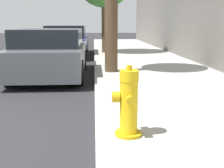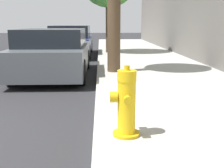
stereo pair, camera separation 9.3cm
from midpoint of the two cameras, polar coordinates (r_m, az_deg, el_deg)
fire_hydrant at (r=3.27m, az=3.70°, el=-4.10°), size 0.35×0.36×0.84m
parked_car_near at (r=7.90m, az=-11.44°, el=6.11°), size 1.84×3.85×1.30m
parked_car_mid at (r=12.99m, az=-8.04°, el=8.63°), size 1.80×4.45×1.34m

